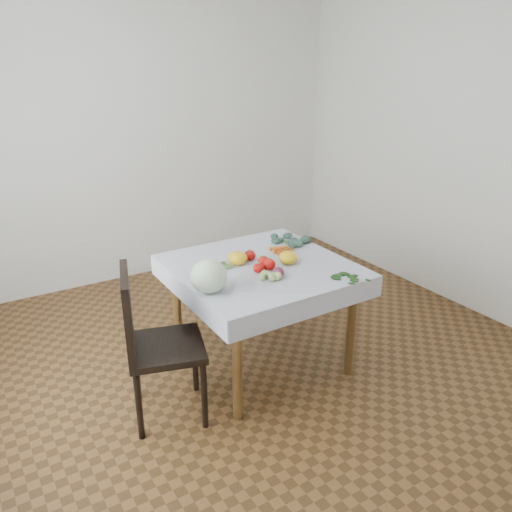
{
  "coord_description": "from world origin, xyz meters",
  "views": [
    {
      "loc": [
        -1.65,
        -2.6,
        2.03
      ],
      "look_at": [
        -0.03,
        0.02,
        0.82
      ],
      "focal_mm": 35.0,
      "sensor_mm": 36.0,
      "label": 1
    }
  ],
  "objects_px": {
    "table": "(261,279)",
    "cabbage": "(209,276)",
    "carrot_bunch": "(286,249)",
    "heirloom_back": "(238,258)",
    "chair": "(150,337)"
  },
  "relations": [
    {
      "from": "table",
      "to": "cabbage",
      "type": "xyz_separation_m",
      "value": [
        -0.48,
        -0.19,
        0.2
      ]
    },
    {
      "from": "table",
      "to": "cabbage",
      "type": "height_order",
      "value": "cabbage"
    },
    {
      "from": "carrot_bunch",
      "to": "cabbage",
      "type": "bearing_deg",
      "value": -157.78
    },
    {
      "from": "table",
      "to": "heirloom_back",
      "type": "relative_size",
      "value": 7.62
    },
    {
      "from": "chair",
      "to": "carrot_bunch",
      "type": "bearing_deg",
      "value": 13.6
    },
    {
      "from": "chair",
      "to": "cabbage",
      "type": "bearing_deg",
      "value": -5.6
    },
    {
      "from": "table",
      "to": "heirloom_back",
      "type": "distance_m",
      "value": 0.22
    },
    {
      "from": "chair",
      "to": "heirloom_back",
      "type": "relative_size",
      "value": 7.3
    },
    {
      "from": "carrot_bunch",
      "to": "heirloom_back",
      "type": "bearing_deg",
      "value": -175.48
    },
    {
      "from": "cabbage",
      "to": "carrot_bunch",
      "type": "xyz_separation_m",
      "value": [
        0.76,
        0.31,
        -0.08
      ]
    },
    {
      "from": "table",
      "to": "cabbage",
      "type": "relative_size",
      "value": 4.56
    },
    {
      "from": "chair",
      "to": "cabbage",
      "type": "distance_m",
      "value": 0.49
    },
    {
      "from": "carrot_bunch",
      "to": "table",
      "type": "bearing_deg",
      "value": -157.05
    },
    {
      "from": "table",
      "to": "heirloom_back",
      "type": "xyz_separation_m",
      "value": [
        -0.13,
        0.09,
        0.15
      ]
    },
    {
      "from": "table",
      "to": "heirloom_back",
      "type": "bearing_deg",
      "value": 145.78
    }
  ]
}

